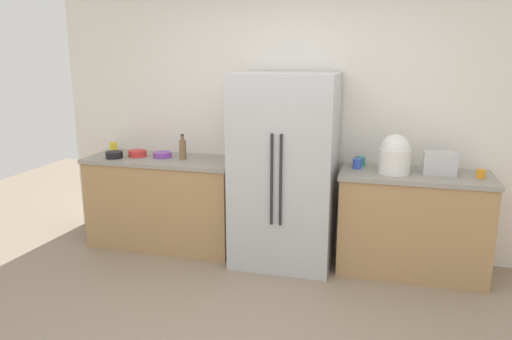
# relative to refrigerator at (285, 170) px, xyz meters

# --- Properties ---
(kitchen_back_panel) EXTENTS (4.94, 0.10, 2.62)m
(kitchen_back_panel) POSITION_rel_refrigerator_xyz_m (-0.00, 0.43, 0.41)
(kitchen_back_panel) COLOR silver
(kitchen_back_panel) RESTS_ON ground_plane
(counter_left) EXTENTS (1.54, 0.62, 0.93)m
(counter_left) POSITION_rel_refrigerator_xyz_m (-1.28, 0.07, -0.43)
(counter_left) COLOR tan
(counter_left) RESTS_ON ground_plane
(counter_right) EXTENTS (1.31, 0.62, 0.93)m
(counter_right) POSITION_rel_refrigerator_xyz_m (1.17, 0.07, -0.43)
(counter_right) COLOR tan
(counter_right) RESTS_ON ground_plane
(refrigerator) EXTENTS (0.93, 0.74, 1.79)m
(refrigerator) POSITION_rel_refrigerator_xyz_m (0.00, 0.00, 0.00)
(refrigerator) COLOR #B7BABF
(refrigerator) RESTS_ON ground_plane
(toaster) EXTENTS (0.28, 0.17, 0.20)m
(toaster) POSITION_rel_refrigerator_xyz_m (1.36, 0.09, 0.13)
(toaster) COLOR silver
(toaster) RESTS_ON counter_right
(rice_cooker) EXTENTS (0.28, 0.28, 0.35)m
(rice_cooker) POSITION_rel_refrigerator_xyz_m (0.97, 0.03, 0.19)
(rice_cooker) COLOR white
(rice_cooker) RESTS_ON counter_right
(bottle_a) EXTENTS (0.07, 0.07, 0.25)m
(bottle_a) POSITION_rel_refrigerator_xyz_m (-1.05, 0.06, 0.14)
(bottle_a) COLOR brown
(bottle_a) RESTS_ON counter_left
(cup_a) EXTENTS (0.08, 0.08, 0.10)m
(cup_a) POSITION_rel_refrigerator_xyz_m (-1.91, 0.21, 0.08)
(cup_a) COLOR yellow
(cup_a) RESTS_ON counter_left
(cup_b) EXTENTS (0.08, 0.08, 0.09)m
(cup_b) POSITION_rel_refrigerator_xyz_m (0.65, 0.12, 0.08)
(cup_b) COLOR blue
(cup_b) RESTS_ON counter_right
(cup_c) EXTENTS (0.08, 0.08, 0.07)m
(cup_c) POSITION_rel_refrigerator_xyz_m (1.68, 0.04, 0.07)
(cup_c) COLOR orange
(cup_c) RESTS_ON counter_right
(cup_d) EXTENTS (0.09, 0.09, 0.08)m
(cup_d) POSITION_rel_refrigerator_xyz_m (0.67, 0.24, 0.07)
(cup_d) COLOR teal
(cup_d) RESTS_ON counter_right
(bowl_a) EXTENTS (0.17, 0.17, 0.06)m
(bowl_a) POSITION_rel_refrigerator_xyz_m (-1.74, -0.06, 0.06)
(bowl_a) COLOR black
(bowl_a) RESTS_ON counter_left
(bowl_b) EXTENTS (0.18, 0.18, 0.06)m
(bowl_b) POSITION_rel_refrigerator_xyz_m (-1.56, 0.07, 0.06)
(bowl_b) COLOR red
(bowl_b) RESTS_ON counter_left
(bowl_c) EXTENTS (0.19, 0.19, 0.05)m
(bowl_c) POSITION_rel_refrigerator_xyz_m (-1.29, 0.10, 0.06)
(bowl_c) COLOR purple
(bowl_c) RESTS_ON counter_left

